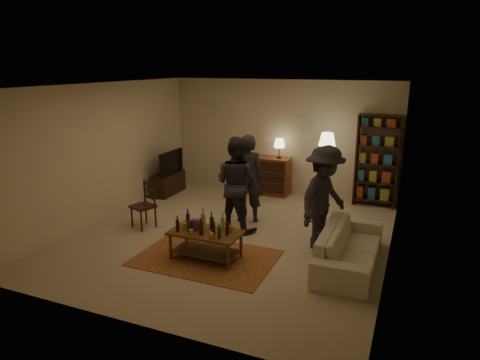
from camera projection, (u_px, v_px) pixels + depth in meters
The scene contains 13 objects.
floor at pixel (231, 235), 7.88m from camera, with size 6.00×6.00×0.00m, color #C6B793.
room_shell at pixel (256, 117), 10.29m from camera, with size 6.00×6.00×6.00m.
rug at pixel (206, 258), 6.93m from camera, with size 2.20×1.50×0.01m, color maroon.
coffee_table at pixel (205, 235), 6.83m from camera, with size 1.14×0.63×0.80m.
dining_chair at pixel (145, 203), 8.16m from camera, with size 0.51×0.51×0.91m.
tv_stand at pixel (168, 178), 10.29m from camera, with size 0.40×1.00×1.06m.
dresser at pixel (269, 175), 10.24m from camera, with size 1.00×0.50×1.36m.
bookshelf at pixel (377, 160), 9.25m from camera, with size 0.90×0.34×2.02m.
floor_lamp at pixel (327, 144), 9.13m from camera, with size 0.36×0.36×1.63m.
sofa at pixel (350, 247), 6.63m from camera, with size 2.08×0.81×0.61m, color beige.
person_left at pixel (247, 178), 8.36m from camera, with size 0.64×0.42×1.76m, color #23242A.
person_right at pixel (237, 184), 7.94m from camera, with size 0.87×0.68×1.78m, color #27262D.
person_by_sofa at pixel (324, 198), 7.09m from camera, with size 1.15×0.66×1.78m, color #24232A.
Camera 1 is at (2.98, -6.70, 3.06)m, focal length 32.00 mm.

